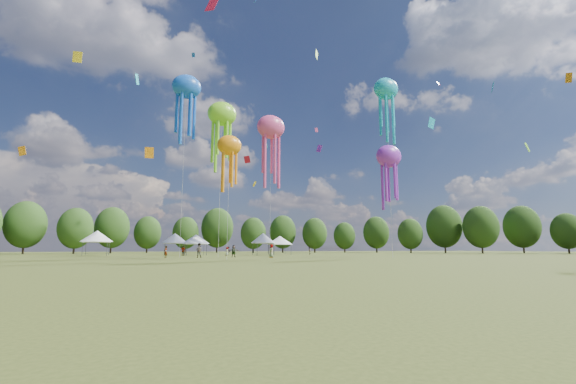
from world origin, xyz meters
name	(u,v)px	position (x,y,z in m)	size (l,w,h in m)	color
ground	(459,273)	(0.00, 0.00, 0.00)	(300.00, 300.00, 0.00)	#384416
spectator_near	(199,250)	(-8.07, 37.20, 0.96)	(0.94, 0.73, 1.93)	gray
spectators_far	(241,251)	(-0.15, 46.26, 0.83)	(30.44, 25.25, 1.79)	gray
festival_tents	(197,238)	(-5.99, 56.73, 3.07)	(37.92, 9.29, 4.33)	#47474C
show_kites	(292,127)	(6.21, 39.47, 20.61)	(39.57, 22.94, 32.01)	#82E225
small_kites	(273,63)	(2.51, 38.10, 30.17)	(80.16, 55.51, 46.41)	#82E225
treeline	(205,222)	(-3.87, 62.51, 6.54)	(201.57, 95.24, 13.43)	#38281C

